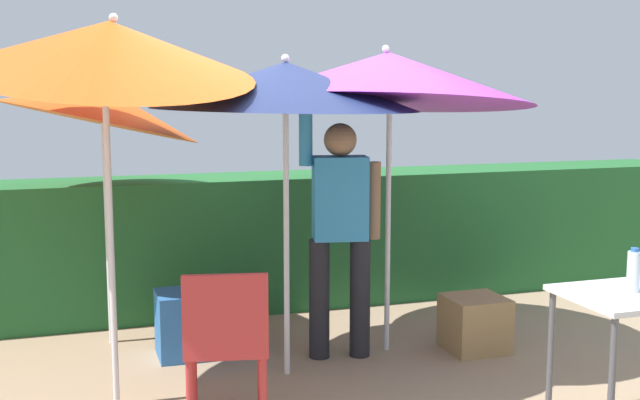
{
  "coord_description": "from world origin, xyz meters",
  "views": [
    {
      "loc": [
        -1.58,
        -4.59,
        1.83
      ],
      "look_at": [
        0.0,
        0.3,
        1.1
      ],
      "focal_mm": 44.39,
      "sensor_mm": 36.0,
      "label": 1
    }
  ],
  "objects_px": {
    "umbrella_rainbow": "(109,48)",
    "chair_plastic": "(226,339)",
    "umbrella_orange": "(388,78)",
    "cooler_box": "(196,323)",
    "folding_table": "(639,308)",
    "crate_cardboard": "(475,323)",
    "umbrella_navy": "(102,106)",
    "bottle_water": "(634,271)",
    "person_vendor": "(340,222)",
    "umbrella_yellow": "(286,86)"
  },
  "relations": [
    {
      "from": "umbrella_rainbow",
      "to": "chair_plastic",
      "type": "height_order",
      "value": "umbrella_rainbow"
    },
    {
      "from": "umbrella_orange",
      "to": "cooler_box",
      "type": "height_order",
      "value": "umbrella_orange"
    },
    {
      "from": "folding_table",
      "to": "umbrella_rainbow",
      "type": "bearing_deg",
      "value": 156.32
    },
    {
      "from": "folding_table",
      "to": "chair_plastic",
      "type": "bearing_deg",
      "value": 163.7
    },
    {
      "from": "crate_cardboard",
      "to": "chair_plastic",
      "type": "bearing_deg",
      "value": -158.15
    },
    {
      "from": "umbrella_orange",
      "to": "crate_cardboard",
      "type": "bearing_deg",
      "value": -18.37
    },
    {
      "from": "umbrella_rainbow",
      "to": "umbrella_navy",
      "type": "height_order",
      "value": "umbrella_rainbow"
    },
    {
      "from": "bottle_water",
      "to": "umbrella_navy",
      "type": "bearing_deg",
      "value": 137.57
    },
    {
      "from": "umbrella_orange",
      "to": "person_vendor",
      "type": "height_order",
      "value": "umbrella_orange"
    },
    {
      "from": "umbrella_navy",
      "to": "umbrella_yellow",
      "type": "bearing_deg",
      "value": -44.48
    },
    {
      "from": "umbrella_rainbow",
      "to": "umbrella_orange",
      "type": "height_order",
      "value": "umbrella_rainbow"
    },
    {
      "from": "umbrella_rainbow",
      "to": "umbrella_navy",
      "type": "xyz_separation_m",
      "value": [
        0.01,
        1.22,
        -0.34
      ]
    },
    {
      "from": "person_vendor",
      "to": "chair_plastic",
      "type": "relative_size",
      "value": 2.11
    },
    {
      "from": "person_vendor",
      "to": "folding_table",
      "type": "xyz_separation_m",
      "value": [
        1.16,
        -1.55,
        -0.28
      ]
    },
    {
      "from": "umbrella_navy",
      "to": "person_vendor",
      "type": "bearing_deg",
      "value": -29.17
    },
    {
      "from": "umbrella_rainbow",
      "to": "folding_table",
      "type": "relative_size",
      "value": 2.98
    },
    {
      "from": "person_vendor",
      "to": "crate_cardboard",
      "type": "bearing_deg",
      "value": -9.78
    },
    {
      "from": "umbrella_orange",
      "to": "bottle_water",
      "type": "distance_m",
      "value": 2.04
    },
    {
      "from": "cooler_box",
      "to": "crate_cardboard",
      "type": "bearing_deg",
      "value": -15.18
    },
    {
      "from": "umbrella_orange",
      "to": "folding_table",
      "type": "bearing_deg",
      "value": -63.11
    },
    {
      "from": "chair_plastic",
      "to": "umbrella_orange",
      "type": "bearing_deg",
      "value": 36.33
    },
    {
      "from": "umbrella_rainbow",
      "to": "person_vendor",
      "type": "height_order",
      "value": "umbrella_rainbow"
    },
    {
      "from": "cooler_box",
      "to": "crate_cardboard",
      "type": "xyz_separation_m",
      "value": [
        1.88,
        -0.51,
        -0.03
      ]
    },
    {
      "from": "folding_table",
      "to": "umbrella_yellow",
      "type": "bearing_deg",
      "value": 139.6
    },
    {
      "from": "cooler_box",
      "to": "folding_table",
      "type": "bearing_deg",
      "value": -42.37
    },
    {
      "from": "person_vendor",
      "to": "bottle_water",
      "type": "distance_m",
      "value": 1.91
    },
    {
      "from": "umbrella_rainbow",
      "to": "chair_plastic",
      "type": "relative_size",
      "value": 2.67
    },
    {
      "from": "umbrella_navy",
      "to": "bottle_water",
      "type": "xyz_separation_m",
      "value": [
        2.59,
        -2.37,
        -0.84
      ]
    },
    {
      "from": "chair_plastic",
      "to": "umbrella_yellow",
      "type": "bearing_deg",
      "value": 53.58
    },
    {
      "from": "bottle_water",
      "to": "umbrella_yellow",
      "type": "bearing_deg",
      "value": 139.04
    },
    {
      "from": "umbrella_rainbow",
      "to": "chair_plastic",
      "type": "xyz_separation_m",
      "value": [
        0.52,
        -0.54,
        -1.54
      ]
    },
    {
      "from": "umbrella_yellow",
      "to": "cooler_box",
      "type": "height_order",
      "value": "umbrella_yellow"
    },
    {
      "from": "crate_cardboard",
      "to": "umbrella_orange",
      "type": "bearing_deg",
      "value": 161.63
    },
    {
      "from": "chair_plastic",
      "to": "crate_cardboard",
      "type": "relative_size",
      "value": 2.21
    },
    {
      "from": "chair_plastic",
      "to": "cooler_box",
      "type": "bearing_deg",
      "value": 88.17
    },
    {
      "from": "umbrella_rainbow",
      "to": "umbrella_yellow",
      "type": "bearing_deg",
      "value": 10.29
    },
    {
      "from": "person_vendor",
      "to": "bottle_water",
      "type": "height_order",
      "value": "person_vendor"
    },
    {
      "from": "umbrella_rainbow",
      "to": "umbrella_yellow",
      "type": "xyz_separation_m",
      "value": [
        1.05,
        0.19,
        -0.21
      ]
    },
    {
      "from": "umbrella_orange",
      "to": "bottle_water",
      "type": "height_order",
      "value": "umbrella_orange"
    },
    {
      "from": "cooler_box",
      "to": "bottle_water",
      "type": "distance_m",
      "value": 2.85
    },
    {
      "from": "crate_cardboard",
      "to": "bottle_water",
      "type": "relative_size",
      "value": 1.68
    },
    {
      "from": "umbrella_rainbow",
      "to": "folding_table",
      "type": "distance_m",
      "value": 3.2
    },
    {
      "from": "chair_plastic",
      "to": "folding_table",
      "type": "relative_size",
      "value": 1.11
    },
    {
      "from": "person_vendor",
      "to": "umbrella_navy",
      "type": "bearing_deg",
      "value": 150.83
    },
    {
      "from": "umbrella_orange",
      "to": "bottle_water",
      "type": "relative_size",
      "value": 9.13
    },
    {
      "from": "umbrella_orange",
      "to": "person_vendor",
      "type": "relative_size",
      "value": 1.17
    },
    {
      "from": "cooler_box",
      "to": "bottle_water",
      "type": "relative_size",
      "value": 2.21
    },
    {
      "from": "umbrella_rainbow",
      "to": "crate_cardboard",
      "type": "height_order",
      "value": "umbrella_rainbow"
    },
    {
      "from": "umbrella_navy",
      "to": "person_vendor",
      "type": "relative_size",
      "value": 1.08
    },
    {
      "from": "chair_plastic",
      "to": "cooler_box",
      "type": "relative_size",
      "value": 1.68
    }
  ]
}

